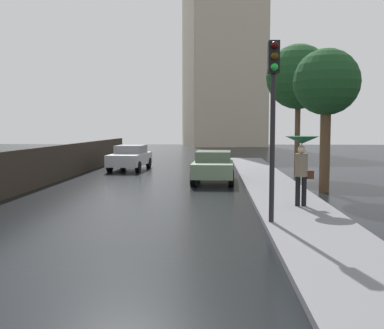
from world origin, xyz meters
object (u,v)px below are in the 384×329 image
(car_green_near_kerb, at_px, (213,166))
(street_tree_near, at_px, (298,77))
(car_silver_mid_road, at_px, (130,157))
(street_tree_mid, at_px, (326,84))
(pedestrian_with_umbrella_near, at_px, (302,152))
(traffic_light, at_px, (273,97))

(car_green_near_kerb, relative_size, street_tree_near, 0.63)
(car_green_near_kerb, xyz_separation_m, car_silver_mid_road, (-4.74, 5.52, -0.00))
(car_silver_mid_road, height_order, street_tree_near, street_tree_near)
(street_tree_mid, bearing_deg, pedestrian_with_umbrella_near, -112.22)
(street_tree_mid, bearing_deg, traffic_light, -113.81)
(pedestrian_with_umbrella_near, xyz_separation_m, street_tree_mid, (1.58, 3.87, 2.30))
(car_silver_mid_road, relative_size, pedestrian_with_umbrella_near, 2.09)
(traffic_light, bearing_deg, street_tree_near, 77.24)
(car_green_near_kerb, bearing_deg, pedestrian_with_umbrella_near, -67.28)
(pedestrian_with_umbrella_near, bearing_deg, traffic_light, -117.51)
(pedestrian_with_umbrella_near, distance_m, street_tree_mid, 4.77)
(car_green_near_kerb, xyz_separation_m, street_tree_mid, (4.15, -2.83, 3.27))
(car_silver_mid_road, distance_m, street_tree_near, 10.14)
(car_silver_mid_road, bearing_deg, street_tree_near, 170.63)
(pedestrian_with_umbrella_near, bearing_deg, street_tree_mid, 66.71)
(pedestrian_with_umbrella_near, height_order, street_tree_mid, street_tree_mid)
(car_green_near_kerb, xyz_separation_m, traffic_light, (1.44, -8.97, 2.39))
(car_green_near_kerb, distance_m, car_silver_mid_road, 7.28)
(car_silver_mid_road, relative_size, street_tree_near, 0.64)
(car_silver_mid_road, xyz_separation_m, pedestrian_with_umbrella_near, (7.30, -12.23, 0.97))
(pedestrian_with_umbrella_near, xyz_separation_m, street_tree_near, (1.69, 10.18, 3.24))
(car_green_near_kerb, height_order, car_silver_mid_road, car_silver_mid_road)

